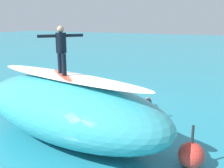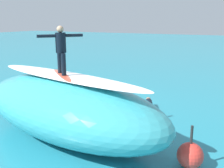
{
  "view_description": "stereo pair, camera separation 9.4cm",
  "coord_description": "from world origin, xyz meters",
  "px_view_note": "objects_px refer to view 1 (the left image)",
  "views": [
    {
      "loc": [
        -5.68,
        9.27,
        3.71
      ],
      "look_at": [
        -1.41,
        0.87,
        1.43
      ],
      "focal_mm": 42.85,
      "sensor_mm": 36.0,
      "label": 1
    },
    {
      "loc": [
        -5.76,
        9.22,
        3.71
      ],
      "look_at": [
        -1.41,
        0.87,
        1.43
      ],
      "focal_mm": 42.85,
      "sensor_mm": 36.0,
      "label": 2
    }
  ],
  "objects_px": {
    "surfer_riding": "(61,46)",
    "surfer_paddling": "(149,106)",
    "surfboard_paddling": "(149,109)",
    "buoy_marker": "(191,155)",
    "surfboard_riding": "(62,75)"
  },
  "relations": [
    {
      "from": "surfboard_riding",
      "to": "surfboard_paddling",
      "type": "distance_m",
      "value": 4.44
    },
    {
      "from": "surfboard_paddling",
      "to": "surfer_paddling",
      "type": "height_order",
      "value": "surfer_paddling"
    },
    {
      "from": "surfer_riding",
      "to": "buoy_marker",
      "type": "height_order",
      "value": "surfer_riding"
    },
    {
      "from": "buoy_marker",
      "to": "surfboard_riding",
      "type": "bearing_deg",
      "value": -1.8
    },
    {
      "from": "surfboard_riding",
      "to": "surfboard_paddling",
      "type": "bearing_deg",
      "value": -77.21
    },
    {
      "from": "surfboard_riding",
      "to": "buoy_marker",
      "type": "relative_size",
      "value": 1.93
    },
    {
      "from": "surfboard_paddling",
      "to": "buoy_marker",
      "type": "xyz_separation_m",
      "value": [
        -2.45,
        3.77,
        0.29
      ]
    },
    {
      "from": "surfboard_riding",
      "to": "buoy_marker",
      "type": "height_order",
      "value": "surfboard_riding"
    },
    {
      "from": "surfer_riding",
      "to": "surfboard_paddling",
      "type": "distance_m",
      "value": 4.91
    },
    {
      "from": "surfboard_riding",
      "to": "buoy_marker",
      "type": "distance_m",
      "value": 4.4
    },
    {
      "from": "surfboard_riding",
      "to": "surfer_riding",
      "type": "height_order",
      "value": "surfer_riding"
    },
    {
      "from": "surfboard_paddling",
      "to": "surfer_paddling",
      "type": "relative_size",
      "value": 1.21
    },
    {
      "from": "surfboard_riding",
      "to": "surfer_paddling",
      "type": "bearing_deg",
      "value": -78.64
    },
    {
      "from": "surfer_riding",
      "to": "surfer_paddling",
      "type": "bearing_deg",
      "value": -78.64
    },
    {
      "from": "surfer_paddling",
      "to": "buoy_marker",
      "type": "relative_size",
      "value": 1.43
    }
  ]
}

